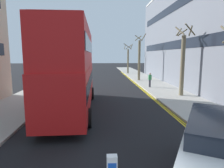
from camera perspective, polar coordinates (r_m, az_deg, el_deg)
sidewalk_right at (r=20.06m, az=16.54°, el=-2.65°), size 4.00×80.00×0.14m
sidewalk_left at (r=19.88m, az=-21.49°, el=-2.99°), size 4.00×80.00×0.14m
kerb_line_outer at (r=17.57m, az=12.27°, el=-4.26°), size 0.10×56.00×0.01m
kerb_line_inner at (r=17.53m, az=11.76°, el=-4.27°), size 0.10×56.00×0.01m
double_decker_bus_away at (r=13.54m, az=-11.69°, el=4.97°), size 2.94×10.85×5.64m
taxi_minivan at (r=6.29m, az=29.11°, el=-18.49°), size 3.96×5.11×2.12m
pedestrian_far at (r=22.96m, az=10.95°, el=1.22°), size 0.34×0.22×1.62m
street_tree_near at (r=40.00m, az=4.67°, el=7.23°), size 1.82×1.88×5.95m
street_tree_mid at (r=18.83m, az=19.84°, el=5.96°), size 1.63×1.63×6.30m
street_tree_far at (r=29.01m, az=7.92°, el=7.24°), size 1.57×1.55×6.66m
townhouse_terrace_right at (r=28.82m, az=26.01°, el=13.09°), size 10.08×28.00×13.12m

